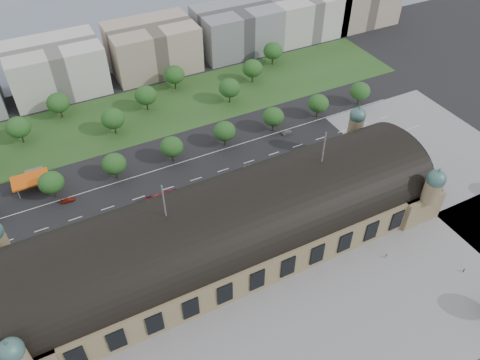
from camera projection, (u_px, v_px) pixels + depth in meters
name	position (u px, v px, depth m)	size (l,w,h in m)	color
ground	(229.00, 248.00, 160.88)	(900.00, 900.00, 0.00)	black
station	(228.00, 228.00, 154.02)	(150.00, 48.40, 44.30)	#867453
plaza_south	(326.00, 341.00, 135.06)	(190.00, 48.00, 0.12)	gray
plaza_east	(449.00, 161.00, 195.75)	(56.00, 100.00, 0.12)	gray
road_slab	(139.00, 198.00, 179.33)	(260.00, 26.00, 0.10)	black
grass_belt	(112.00, 122.00, 217.52)	(300.00, 45.00, 0.10)	#2A4D1E
petrol_station	(33.00, 177.00, 183.99)	(14.00, 13.00, 5.05)	#DD550D
office_3	(56.00, 68.00, 230.98)	(45.00, 32.00, 24.00)	silver
office_4	(152.00, 47.00, 247.91)	(45.00, 32.00, 24.00)	#B8A591
office_5	(237.00, 29.00, 264.84)	(45.00, 32.00, 24.00)	gray
office_6	(303.00, 14.00, 280.07)	(45.00, 32.00, 24.00)	silver
office_7	(357.00, 3.00, 293.62)	(45.00, 32.00, 24.00)	#B8A591
tree_row_3	(51.00, 183.00, 174.85)	(9.60, 9.60, 11.52)	#2D2116
tree_row_4	(114.00, 164.00, 182.97)	(9.60, 9.60, 11.52)	#2D2116
tree_row_5	(172.00, 147.00, 191.10)	(9.60, 9.60, 11.52)	#2D2116
tree_row_6	(225.00, 131.00, 199.22)	(9.60, 9.60, 11.52)	#2D2116
tree_row_7	(273.00, 117.00, 207.35)	(9.60, 9.60, 11.52)	#2D2116
tree_row_8	(318.00, 103.00, 215.48)	(9.60, 9.60, 11.52)	#2D2116
tree_row_9	(360.00, 91.00, 223.60)	(9.60, 9.60, 11.52)	#2D2116
tree_belt_4	(18.00, 127.00, 200.28)	(10.40, 10.40, 12.48)	#2D2116
tree_belt_5	(58.00, 103.00, 214.67)	(10.40, 10.40, 12.48)	#2D2116
tree_belt_6	(113.00, 119.00, 205.18)	(10.40, 10.40, 12.48)	#2D2116
tree_belt_7	(146.00, 95.00, 219.57)	(10.40, 10.40, 12.48)	#2D2116
tree_belt_8	(174.00, 75.00, 233.97)	(10.40, 10.40, 12.48)	#2D2116
tree_belt_9	(229.00, 88.00, 224.48)	(10.40, 10.40, 12.48)	#2D2116
tree_belt_10	(252.00, 68.00, 238.87)	(10.40, 10.40, 12.48)	#2D2116
tree_belt_11	(273.00, 51.00, 253.27)	(10.40, 10.40, 12.48)	#2D2116
traffic_car_2	(18.00, 247.00, 160.29)	(2.63, 5.70, 1.58)	black
traffic_car_3	(68.00, 200.00, 177.45)	(2.11, 5.18, 1.50)	maroon
traffic_car_5	(287.00, 133.00, 209.72)	(1.68, 4.82, 1.59)	#515358
parked_car_0	(15.00, 265.00, 154.51)	(1.44, 4.14, 1.36)	black
parked_car_1	(74.00, 252.00, 158.75)	(2.53, 5.48, 1.52)	maroon
parked_car_2	(19.00, 264.00, 154.86)	(2.15, 5.29, 1.54)	#1E1A49
parked_car_3	(98.00, 236.00, 163.84)	(1.79, 4.45, 1.52)	slate
parked_car_4	(129.00, 234.00, 164.61)	(1.51, 4.34, 1.43)	silver
parked_car_5	(116.00, 238.00, 163.21)	(2.33, 5.06, 1.41)	gray
parked_car_6	(92.00, 247.00, 160.30)	(1.82, 4.48, 1.30)	black
bus_west	(162.00, 198.00, 176.72)	(3.02, 12.90, 3.59)	#B51D33
bus_mid	(179.00, 195.00, 178.58)	(2.57, 10.96, 3.05)	silver
bus_east	(245.00, 171.00, 188.89)	(2.58, 11.03, 3.07)	silver
pedestrian_0	(386.00, 256.00, 157.18)	(0.86, 0.49, 1.76)	gray
pedestrian_1	(464.00, 270.00, 152.79)	(0.63, 0.41, 1.73)	gray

